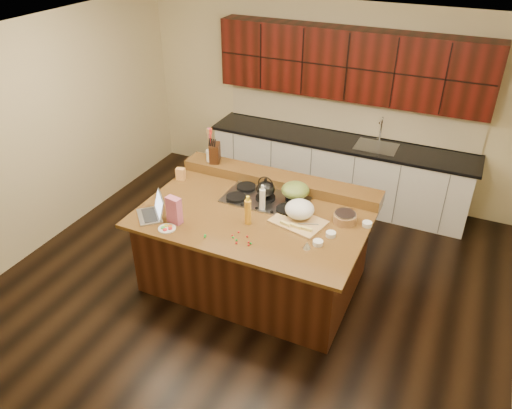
% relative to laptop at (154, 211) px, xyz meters
% --- Properties ---
extents(room, '(5.52, 5.02, 2.72)m').
position_rel_laptop_xyz_m(room, '(0.93, 0.48, 0.37)').
color(room, black).
rests_on(room, ground).
extents(island, '(2.40, 1.60, 0.92)m').
position_rel_laptop_xyz_m(island, '(0.93, 0.48, -0.52)').
color(island, black).
rests_on(island, ground).
extents(back_ledge, '(2.40, 0.30, 0.12)m').
position_rel_laptop_xyz_m(back_ledge, '(0.93, 1.18, -0.00)').
color(back_ledge, black).
rests_on(back_ledge, island).
extents(cooktop, '(0.92, 0.52, 0.05)m').
position_rel_laptop_xyz_m(cooktop, '(0.93, 0.78, -0.05)').
color(cooktop, gray).
rests_on(cooktop, island).
extents(back_counter, '(3.70, 0.66, 2.40)m').
position_rel_laptop_xyz_m(back_counter, '(1.23, 2.71, 0.00)').
color(back_counter, silver).
rests_on(back_counter, ground).
extents(kettle, '(0.24, 0.24, 0.18)m').
position_rel_laptop_xyz_m(kettle, '(0.93, 0.78, 0.07)').
color(kettle, black).
rests_on(kettle, cooktop).
extents(green_bowl, '(0.34, 0.34, 0.17)m').
position_rel_laptop_xyz_m(green_bowl, '(1.23, 0.91, 0.07)').
color(green_bowl, olive).
rests_on(green_bowl, cooktop).
extents(laptop, '(0.42, 0.43, 0.23)m').
position_rel_laptop_xyz_m(laptop, '(0.00, 0.00, 0.00)').
color(laptop, '#B7B7BC').
rests_on(laptop, island).
extents(oil_bottle, '(0.09, 0.09, 0.27)m').
position_rel_laptop_xyz_m(oil_bottle, '(0.96, 0.28, 0.07)').
color(oil_bottle, gold).
rests_on(oil_bottle, island).
extents(vinegar_bottle, '(0.07, 0.07, 0.25)m').
position_rel_laptop_xyz_m(vinegar_bottle, '(0.99, 0.58, 0.06)').
color(vinegar_bottle, silver).
rests_on(vinegar_bottle, island).
extents(wooden_tray, '(0.60, 0.49, 0.21)m').
position_rel_laptop_xyz_m(wooden_tray, '(1.41, 0.56, 0.03)').
color(wooden_tray, tan).
rests_on(wooden_tray, island).
extents(ramekin_a, '(0.11, 0.11, 0.04)m').
position_rel_laptop_xyz_m(ramekin_a, '(1.73, 0.23, -0.04)').
color(ramekin_a, white).
rests_on(ramekin_a, island).
extents(ramekin_b, '(0.11, 0.11, 0.04)m').
position_rel_laptop_xyz_m(ramekin_b, '(1.80, 0.42, -0.04)').
color(ramekin_b, white).
rests_on(ramekin_b, island).
extents(ramekin_c, '(0.10, 0.10, 0.04)m').
position_rel_laptop_xyz_m(ramekin_c, '(2.08, 0.75, -0.04)').
color(ramekin_c, white).
rests_on(ramekin_c, island).
extents(strainer_bowl, '(0.31, 0.31, 0.09)m').
position_rel_laptop_xyz_m(strainer_bowl, '(1.85, 0.72, -0.02)').
color(strainer_bowl, '#996B3F').
rests_on(strainer_bowl, island).
extents(kitchen_timer, '(0.09, 0.09, 0.07)m').
position_rel_laptop_xyz_m(kitchen_timer, '(1.65, 0.13, -0.03)').
color(kitchen_timer, silver).
rests_on(kitchen_timer, island).
extents(pink_bag, '(0.17, 0.11, 0.29)m').
position_rel_laptop_xyz_m(pink_bag, '(0.27, -0.01, 0.08)').
color(pink_bag, '#C05A7A').
rests_on(pink_bag, island).
extents(candy_plate, '(0.20, 0.20, 0.01)m').
position_rel_laptop_xyz_m(candy_plate, '(0.26, -0.16, -0.06)').
color(candy_plate, white).
rests_on(candy_plate, island).
extents(package_box, '(0.11, 0.09, 0.14)m').
position_rel_laptop_xyz_m(package_box, '(-0.18, 0.80, 0.01)').
color(package_box, '#F2A755').
rests_on(package_box, island).
extents(utensil_crock, '(0.12, 0.12, 0.14)m').
position_rel_laptop_xyz_m(utensil_crock, '(0.03, 1.18, 0.13)').
color(utensil_crock, white).
rests_on(utensil_crock, back_ledge).
extents(knife_block, '(0.17, 0.22, 0.23)m').
position_rel_laptop_xyz_m(knife_block, '(0.08, 1.18, 0.17)').
color(knife_block, black).
rests_on(knife_block, back_ledge).
extents(gumdrop_0, '(0.02, 0.02, 0.02)m').
position_rel_laptop_xyz_m(gumdrop_0, '(1.13, -0.07, -0.05)').
color(gumdrop_0, red).
rests_on(gumdrop_0, island).
extents(gumdrop_1, '(0.02, 0.02, 0.02)m').
position_rel_laptop_xyz_m(gumdrop_1, '(0.67, -0.10, -0.05)').
color(gumdrop_1, '#198C26').
rests_on(gumdrop_1, island).
extents(gumdrop_2, '(0.02, 0.02, 0.02)m').
position_rel_laptop_xyz_m(gumdrop_2, '(1.01, -0.09, -0.05)').
color(gumdrop_2, red).
rests_on(gumdrop_2, island).
extents(gumdrop_3, '(0.02, 0.02, 0.02)m').
position_rel_laptop_xyz_m(gumdrop_3, '(0.68, -0.13, -0.05)').
color(gumdrop_3, '#198C26').
rests_on(gumdrop_3, island).
extents(gumdrop_4, '(0.02, 0.02, 0.02)m').
position_rel_laptop_xyz_m(gumdrop_4, '(0.92, 0.01, -0.05)').
color(gumdrop_4, red).
rests_on(gumdrop_4, island).
extents(gumdrop_5, '(0.02, 0.02, 0.02)m').
position_rel_laptop_xyz_m(gumdrop_5, '(0.99, -0.04, -0.05)').
color(gumdrop_5, '#198C26').
rests_on(gumdrop_5, island).
extents(gumdrop_6, '(0.02, 0.02, 0.02)m').
position_rel_laptop_xyz_m(gumdrop_6, '(0.95, 0.09, -0.05)').
color(gumdrop_6, red).
rests_on(gumdrop_6, island).
extents(gumdrop_7, '(0.02, 0.02, 0.02)m').
position_rel_laptop_xyz_m(gumdrop_7, '(1.14, -0.04, -0.05)').
color(gumdrop_7, '#198C26').
rests_on(gumdrop_7, island).
extents(gumdrop_8, '(0.02, 0.02, 0.02)m').
position_rel_laptop_xyz_m(gumdrop_8, '(1.06, 0.06, -0.05)').
color(gumdrop_8, red).
rests_on(gumdrop_8, island).
extents(gumdrop_9, '(0.02, 0.02, 0.02)m').
position_rel_laptop_xyz_m(gumdrop_9, '(0.94, -0.02, -0.05)').
color(gumdrop_9, '#198C26').
rests_on(gumdrop_9, island).
extents(gumdrop_10, '(0.02, 0.02, 0.02)m').
position_rel_laptop_xyz_m(gumdrop_10, '(1.12, -0.03, -0.05)').
color(gumdrop_10, red).
rests_on(gumdrop_10, island).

